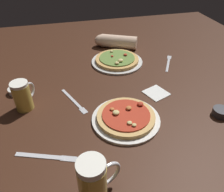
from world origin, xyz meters
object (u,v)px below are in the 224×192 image
object	(u,v)px
fork_left	(74,101)
diner_arm	(115,41)
knife_right	(46,156)
napkin_folded	(156,93)
pizza_plate_far	(117,60)
ramekin_sauce	(221,112)
beer_mug_dark	(94,181)
beer_mug_amber	(23,95)
ramekin_butter	(16,90)
pizza_plate_near	(126,117)
fork_spare	(168,63)

from	to	relation	value
fork_left	diner_arm	distance (m)	0.66
fork_left	knife_right	bearing A→B (deg)	-114.03
napkin_folded	pizza_plate_far	bearing A→B (deg)	106.46
ramekin_sauce	napkin_folded	distance (m)	0.31
beer_mug_dark	beer_mug_amber	bearing A→B (deg)	114.51
ramekin_butter	knife_right	bearing A→B (deg)	-72.76
pizza_plate_near	napkin_folded	distance (m)	0.26
beer_mug_dark	ramekin_sauce	size ratio (longest dim) A/B	2.34
beer_mug_dark	fork_left	distance (m)	0.51
beer_mug_amber	fork_spare	xyz separation A→B (m)	(0.84, 0.24, -0.07)
beer_mug_dark	diner_arm	distance (m)	1.11
beer_mug_amber	diner_arm	size ratio (longest dim) A/B	0.48
pizza_plate_far	ramekin_butter	xyz separation A→B (m)	(-0.58, -0.19, -0.00)
napkin_folded	diner_arm	bearing A→B (deg)	96.35
fork_spare	diner_arm	distance (m)	0.41
fork_left	knife_right	distance (m)	0.34
pizza_plate_near	ramekin_butter	size ratio (longest dim) A/B	3.77
ramekin_butter	napkin_folded	xyz separation A→B (m)	(0.69, -0.18, -0.01)
pizza_plate_far	ramekin_butter	bearing A→B (deg)	-162.31
beer_mug_dark	diner_arm	size ratio (longest dim) A/B	0.58
beer_mug_dark	knife_right	world-z (taller)	beer_mug_dark
fork_spare	diner_arm	bearing A→B (deg)	130.87
knife_right	ramekin_sauce	bearing A→B (deg)	3.65
fork_left	napkin_folded	bearing A→B (deg)	-4.58
beer_mug_amber	beer_mug_dark	bearing A→B (deg)	-65.49
pizza_plate_far	ramekin_sauce	world-z (taller)	pizza_plate_far
fork_spare	pizza_plate_near	bearing A→B (deg)	-133.27
pizza_plate_far	knife_right	bearing A→B (deg)	-124.65
beer_mug_dark	pizza_plate_far	bearing A→B (deg)	70.36
fork_left	knife_right	xyz separation A→B (m)	(-0.14, -0.31, 0.00)
beer_mug_amber	fork_spare	size ratio (longest dim) A/B	0.72
pizza_plate_far	beer_mug_amber	bearing A→B (deg)	-148.73
ramekin_sauce	beer_mug_amber	bearing A→B (deg)	162.45
pizza_plate_far	beer_mug_dark	bearing A→B (deg)	-109.64
pizza_plate_near	beer_mug_amber	bearing A→B (deg)	155.12
pizza_plate_far	knife_right	size ratio (longest dim) A/B	1.41
pizza_plate_near	knife_right	xyz separation A→B (m)	(-0.34, -0.12, -0.01)
ramekin_sauce	fork_left	bearing A→B (deg)	157.64
pizza_plate_far	fork_spare	size ratio (longest dim) A/B	1.61
pizza_plate_near	fork_left	distance (m)	0.28
beer_mug_amber	napkin_folded	size ratio (longest dim) A/B	1.30
beer_mug_dark	ramekin_butter	xyz separation A→B (m)	(-0.29, 0.65, -0.07)
beer_mug_dark	ramekin_butter	world-z (taller)	beer_mug_dark
pizza_plate_near	fork_spare	world-z (taller)	pizza_plate_near
pizza_plate_far	ramekin_butter	distance (m)	0.61
pizza_plate_near	napkin_folded	bearing A→B (deg)	36.46
beer_mug_amber	napkin_folded	distance (m)	0.64
ramekin_sauce	knife_right	distance (m)	0.77
pizza_plate_far	napkin_folded	xyz separation A→B (m)	(0.11, -0.37, -0.01)
napkin_folded	beer_mug_amber	bearing A→B (deg)	176.00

